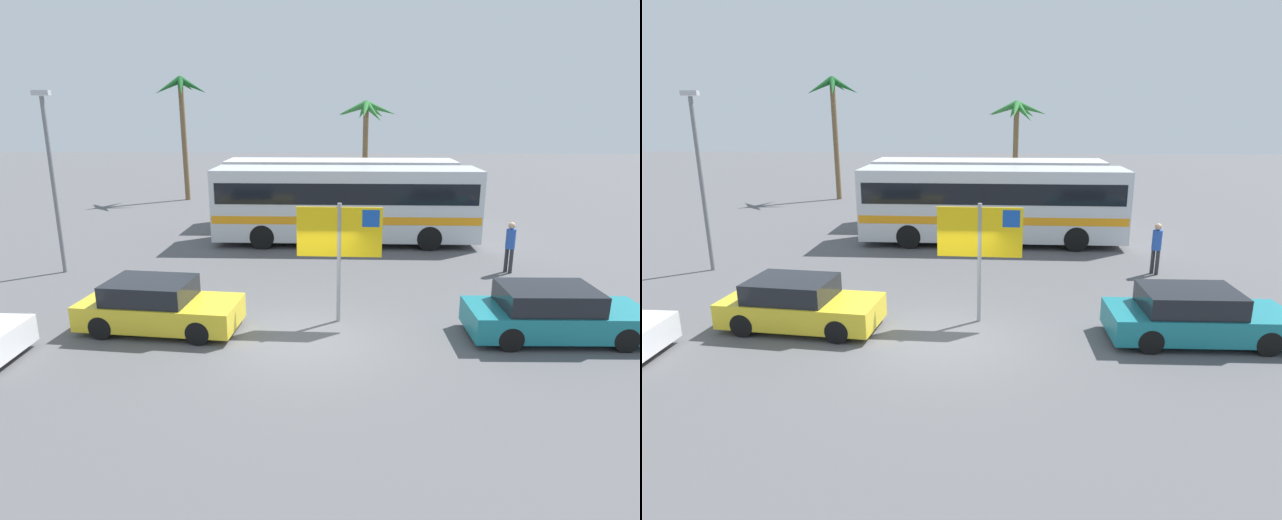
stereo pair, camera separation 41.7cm
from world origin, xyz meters
TOP-DOWN VIEW (x-y plane):
  - ground at (0.00, 0.00)m, footprint 120.00×120.00m
  - bus_front_coach at (1.03, 10.13)m, footprint 10.90×2.57m
  - bus_rear_coach at (0.81, 13.87)m, footprint 10.90×2.57m
  - ferry_sign at (0.83, 1.38)m, footprint 2.20×0.12m
  - car_yellow at (-3.83, 0.64)m, footprint 4.15×2.04m
  - car_teal at (6.07, 0.48)m, footprint 4.36×1.81m
  - pedestrian_near_sign at (6.68, 6.03)m, footprint 0.32×0.32m
  - lamp_post_left_side at (-8.81, 5.50)m, footprint 0.56×0.20m
  - palm_tree_seaside at (-8.88, 21.20)m, footprint 3.29×3.45m
  - palm_tree_inland at (2.27, 20.06)m, footprint 3.53×3.48m

SIDE VIEW (x-z plane):
  - ground at x=0.00m, z-range 0.00..0.00m
  - car_yellow at x=-3.83m, z-range -0.03..1.30m
  - car_teal at x=6.07m, z-range -0.03..1.30m
  - pedestrian_near_sign at x=6.68m, z-range 0.17..1.96m
  - bus_front_coach at x=1.03m, z-range 0.20..3.37m
  - bus_rear_coach at x=0.81m, z-range 0.20..3.37m
  - ferry_sign at x=0.83m, z-range 0.73..3.93m
  - lamp_post_left_side at x=-8.81m, z-range 0.32..6.41m
  - palm_tree_inland at x=2.27m, z-range 1.95..7.98m
  - palm_tree_seaside at x=-8.88m, z-range 2.17..9.63m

